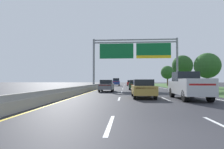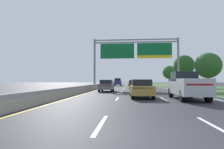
% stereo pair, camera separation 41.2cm
% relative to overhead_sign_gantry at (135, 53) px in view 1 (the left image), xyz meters
% --- Properties ---
extents(ground_plane, '(220.00, 220.00, 0.00)m').
position_rel_overhead_sign_gantry_xyz_m(ground_plane, '(-0.30, 6.47, -6.36)').
color(ground_plane, '#2B2B30').
extents(lane_striping, '(11.96, 106.00, 0.01)m').
position_rel_overhead_sign_gantry_xyz_m(lane_striping, '(-0.30, 6.01, -6.36)').
color(lane_striping, white).
rests_on(lane_striping, ground).
extents(grass_verge_right, '(14.00, 110.00, 0.02)m').
position_rel_overhead_sign_gantry_xyz_m(grass_verge_right, '(13.65, 6.47, -6.35)').
color(grass_verge_right, '#3D602D').
rests_on(grass_verge_right, ground).
extents(median_barrier_concrete, '(0.60, 110.00, 0.85)m').
position_rel_overhead_sign_gantry_xyz_m(median_barrier_concrete, '(-6.90, 6.47, -6.01)').
color(median_barrier_concrete, '#99968E').
rests_on(median_barrier_concrete, ground).
extents(overhead_sign_gantry, '(15.06, 0.42, 8.95)m').
position_rel_overhead_sign_gantry_xyz_m(overhead_sign_gantry, '(0.00, 0.00, 0.00)').
color(overhead_sign_gantry, gray).
rests_on(overhead_sign_gantry, ground).
extents(pickup_truck_silver, '(2.00, 5.40, 2.20)m').
position_rel_overhead_sign_gantry_xyz_m(pickup_truck_silver, '(3.32, -18.15, -5.29)').
color(pickup_truck_silver, '#B2B5BA').
rests_on(pickup_truck_silver, ground).
extents(car_red_centre_lane_sedan, '(1.91, 4.44, 1.57)m').
position_rel_overhead_sign_gantry_xyz_m(car_red_centre_lane_sedan, '(-0.37, 18.74, -5.55)').
color(car_red_centre_lane_sedan, maroon).
rests_on(car_red_centre_lane_sedan, ground).
extents(car_darkgreen_centre_lane_sedan, '(1.87, 4.42, 1.57)m').
position_rel_overhead_sign_gantry_xyz_m(car_darkgreen_centre_lane_sedan, '(-0.20, -2.68, -5.55)').
color(car_darkgreen_centre_lane_sedan, '#193D23').
rests_on(car_darkgreen_centre_lane_sedan, ground).
extents(car_blue_left_lane_suv, '(1.92, 4.71, 2.11)m').
position_rel_overhead_sign_gantry_xyz_m(car_blue_left_lane_suv, '(-4.24, 19.01, -5.27)').
color(car_blue_left_lane_suv, navy).
rests_on(car_blue_left_lane_suv, ground).
extents(car_gold_centre_lane_sedan, '(1.89, 4.43, 1.57)m').
position_rel_overhead_sign_gantry_xyz_m(car_gold_centre_lane_sedan, '(-0.14, -17.03, -5.55)').
color(car_gold_centre_lane_sedan, '#A38438').
rests_on(car_gold_centre_lane_sedan, ground).
extents(car_grey_left_lane_sedan, '(1.88, 4.42, 1.57)m').
position_rel_overhead_sign_gantry_xyz_m(car_grey_left_lane_sedan, '(-4.20, -8.13, -5.55)').
color(car_grey_left_lane_sedan, slate).
rests_on(car_grey_left_lane_sedan, ground).
extents(roadside_tree_near, '(3.49, 3.49, 5.28)m').
position_rel_overhead_sign_gantry_xyz_m(roadside_tree_near, '(9.58, -6.65, -2.84)').
color(roadside_tree_near, '#4C3823').
rests_on(roadside_tree_near, ground).
extents(roadside_tree_mid, '(4.44, 4.44, 7.05)m').
position_rel_overhead_sign_gantry_xyz_m(roadside_tree_mid, '(10.84, 9.06, -1.55)').
color(roadside_tree_mid, '#4C3823').
rests_on(roadside_tree_mid, ground).
extents(roadside_tree_far, '(3.68, 3.68, 5.60)m').
position_rel_overhead_sign_gantry_xyz_m(roadside_tree_far, '(10.00, 20.10, -2.62)').
color(roadside_tree_far, '#4C3823').
rests_on(roadside_tree_far, ground).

